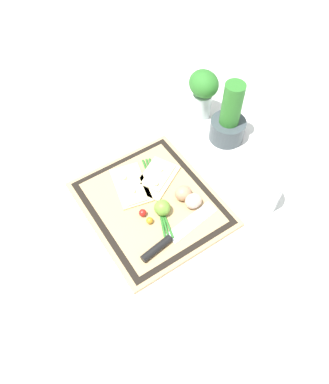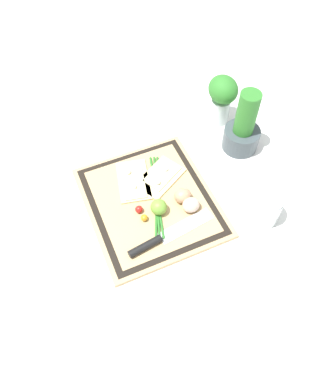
{
  "view_description": "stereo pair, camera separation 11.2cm",
  "coord_description": "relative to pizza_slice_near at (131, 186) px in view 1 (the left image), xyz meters",
  "views": [
    {
      "loc": [
        0.53,
        -0.31,
        0.96
      ],
      "look_at": [
        0.0,
        0.05,
        0.03
      ],
      "focal_mm": 35.0,
      "sensor_mm": 36.0,
      "label": 1
    },
    {
      "loc": [
        0.59,
        -0.21,
        0.96
      ],
      "look_at": [
        0.0,
        0.05,
        0.03
      ],
      "focal_mm": 35.0,
      "sensor_mm": 36.0,
      "label": 2
    }
  ],
  "objects": [
    {
      "name": "herb_glass",
      "position": [
        -0.15,
        0.38,
        0.09
      ],
      "size": [
        0.11,
        0.1,
        0.18
      ],
      "color": "silver",
      "rests_on": "ground_plane"
    },
    {
      "name": "herb_pot",
      "position": [
        -0.01,
        0.39,
        0.06
      ],
      "size": [
        0.12,
        0.12,
        0.23
      ],
      "color": "#3D474C",
      "rests_on": "ground_plane"
    },
    {
      "name": "cutting_board",
      "position": [
        0.08,
        0.02,
        -0.01
      ],
      "size": [
        0.42,
        0.37,
        0.02
      ],
      "color": "tan",
      "rests_on": "ground_plane"
    },
    {
      "name": "pizza_slice_far",
      "position": [
        0.02,
        0.08,
        0.0
      ],
      "size": [
        0.15,
        0.18,
        0.02
      ],
      "color": "beige",
      "rests_on": "cutting_board"
    },
    {
      "name": "lime",
      "position": [
        0.13,
        0.03,
        0.02
      ],
      "size": [
        0.05,
        0.05,
        0.05
      ],
      "primitive_type": "sphere",
      "color": "#70A838",
      "rests_on": "cutting_board"
    },
    {
      "name": "egg_pink",
      "position": [
        0.16,
        0.12,
        0.02
      ],
      "size": [
        0.04,
        0.05,
        0.04
      ],
      "primitive_type": "ellipsoid",
      "color": "beige",
      "rests_on": "cutting_board"
    },
    {
      "name": "pizza_slice_near",
      "position": [
        0.0,
        0.0,
        0.0
      ],
      "size": [
        0.17,
        0.13,
        0.02
      ],
      "color": "beige",
      "rests_on": "cutting_board"
    },
    {
      "name": "knife",
      "position": [
        0.22,
        -0.01,
        0.0
      ],
      "size": [
        0.07,
        0.27,
        0.02
      ],
      "color": "silver",
      "rests_on": "cutting_board"
    },
    {
      "name": "ground_plane",
      "position": [
        0.08,
        0.02,
        -0.02
      ],
      "size": [
        6.0,
        6.0,
        0.0
      ],
      "primitive_type": "plane",
      "color": "white"
    },
    {
      "name": "egg_brown",
      "position": [
        0.12,
        0.11,
        0.02
      ],
      "size": [
        0.04,
        0.05,
        0.04
      ],
      "primitive_type": "ellipsoid",
      "color": "tan",
      "rests_on": "cutting_board"
    },
    {
      "name": "cherry_tomato_red",
      "position": [
        0.11,
        -0.02,
        0.01
      ],
      "size": [
        0.02,
        0.02,
        0.02
      ],
      "primitive_type": "sphere",
      "color": "red",
      "rests_on": "cutting_board"
    },
    {
      "name": "sauce_jar",
      "position": [
        0.26,
        0.31,
        0.02
      ],
      "size": [
        0.09,
        0.09,
        0.11
      ],
      "color": "silver",
      "rests_on": "ground_plane"
    },
    {
      "name": "cherry_tomato_yellow",
      "position": [
        0.14,
        -0.02,
        0.0
      ],
      "size": [
        0.02,
        0.02,
        0.02
      ],
      "primitive_type": "sphere",
      "color": "orange",
      "rests_on": "cutting_board"
    },
    {
      "name": "scallion_bunch",
      "position": [
        0.08,
        0.05,
        -0.0
      ],
      "size": [
        0.29,
        0.13,
        0.01
      ],
      "color": "#2D7528",
      "rests_on": "cutting_board"
    }
  ]
}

